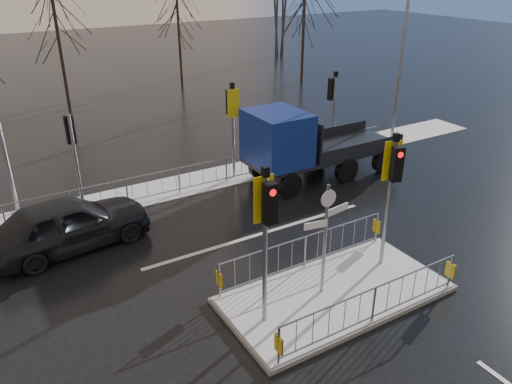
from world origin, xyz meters
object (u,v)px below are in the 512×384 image
car_far_lane (69,223)px  flatbed_truck (297,144)px  traffic_island (335,283)px  street_lamp_right (404,48)px

car_far_lane → flatbed_truck: bearing=-93.2°
traffic_island → street_lamp_right: (10.58, 8.49, 4.00)m
traffic_island → street_lamp_right: bearing=38.7°
street_lamp_right → flatbed_truck: bearing=-165.6°
traffic_island → street_lamp_right: 14.14m
flatbed_truck → street_lamp_right: bearing=14.4°
car_far_lane → flatbed_truck: (8.79, 0.54, 0.77)m
traffic_island → flatbed_truck: size_ratio=0.93×
traffic_island → flatbed_truck: traffic_island is taller
traffic_island → car_far_lane: 8.15m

